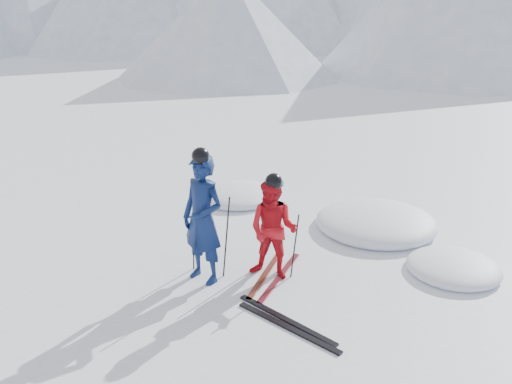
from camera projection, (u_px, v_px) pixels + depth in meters
The scene contains 12 objects.
ground at pixel (359, 297), 7.93m from camera, with size 160.00×160.00×0.00m, color white.
skier_blue at pixel (203, 219), 8.08m from camera, with size 0.73×0.48×2.01m, color #0C1C4B.
skier_red at pixel (273, 230), 8.24m from camera, with size 0.77×0.60×1.59m, color red.
pole_blue_left at pixel (194, 232), 8.46m from camera, with size 0.02×0.02×1.34m, color black.
pole_blue_right at pixel (226, 237), 8.28m from camera, with size 0.02×0.02×1.34m, color black.
pole_red_left at pixel (264, 236), 8.67m from camera, with size 0.02×0.02×1.06m, color black.
pole_red_right at pixel (295, 246), 8.31m from camera, with size 0.02×0.02×1.06m, color black.
ski_worn_left at pixel (266, 273), 8.56m from camera, with size 0.09×1.70×0.03m, color black.
ski_worn_right at pixel (279, 277), 8.45m from camera, with size 0.09×1.70×0.03m, color black.
ski_loose_a at pixel (286, 319), 7.34m from camera, with size 0.09×1.70×0.03m, color black.
ski_loose_b at pixel (287, 327), 7.17m from camera, with size 0.09×1.70×0.03m, color black.
snow_lumps at pixel (347, 225), 10.39m from camera, with size 6.33×2.93×0.50m.
Camera 1 is at (2.22, -6.73, 4.15)m, focal length 38.00 mm.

